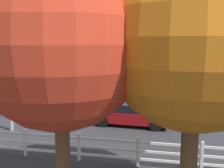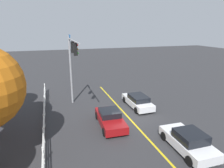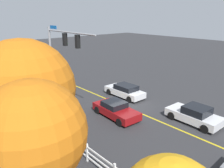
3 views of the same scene
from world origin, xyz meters
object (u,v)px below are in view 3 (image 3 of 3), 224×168
at_px(car_3, 116,110).
at_px(tree_3, 24,90).
at_px(tree_1, 33,134).
at_px(car_0, 194,115).
at_px(car_4, 125,91).

xyz_separation_m(car_3, tree_3, (-2.62, 8.08, 4.22)).
height_order(tree_1, tree_3, tree_3).
bearing_deg(tree_1, car_0, -81.28).
relative_size(car_4, tree_1, 0.67).
bearing_deg(car_3, car_0, 41.65).
relative_size(car_3, car_4, 1.00).
height_order(car_4, tree_1, tree_1).
bearing_deg(car_4, car_3, 125.90).
relative_size(car_4, tree_3, 0.61).
bearing_deg(car_4, car_0, 179.60).
relative_size(car_0, car_4, 0.96).
bearing_deg(tree_3, car_3, -72.03).
height_order(car_0, tree_3, tree_3).
xyz_separation_m(car_0, tree_1, (-2.05, 13.36, 4.28)).
distance_m(car_0, tree_3, 12.87).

